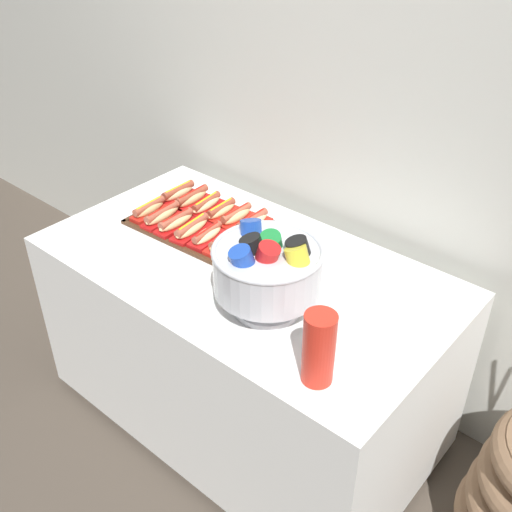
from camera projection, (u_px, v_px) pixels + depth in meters
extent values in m
plane|color=#4C4238|center=(246.00, 413.00, 2.52)|extent=(10.00, 10.00, 0.00)
cube|color=beige|center=(344.00, 69.00, 2.13)|extent=(6.00, 0.10, 2.60)
cube|color=white|center=(245.00, 341.00, 2.30)|extent=(1.45, 0.80, 0.71)
cylinder|color=black|center=(98.00, 378.00, 2.66)|extent=(0.05, 0.05, 0.04)
cylinder|color=black|center=(192.00, 315.00, 3.02)|extent=(0.05, 0.05, 0.04)
cylinder|color=black|center=(413.00, 446.00, 2.36)|extent=(0.05, 0.05, 0.04)
cube|color=#472B19|center=(200.00, 223.00, 2.32)|extent=(0.50, 0.38, 0.01)
cube|color=#472B19|center=(168.00, 241.00, 2.20)|extent=(0.48, 0.04, 0.01)
cube|color=#472B19|center=(229.00, 204.00, 2.43)|extent=(0.48, 0.04, 0.01)
cube|color=#472B19|center=(156.00, 204.00, 2.43)|extent=(0.03, 0.36, 0.01)
cube|color=#472B19|center=(248.00, 242.00, 2.20)|extent=(0.03, 0.36, 0.01)
cube|color=red|center=(149.00, 214.00, 2.35)|extent=(0.07, 0.16, 0.02)
ellipsoid|color=tan|center=(148.00, 209.00, 2.34)|extent=(0.05, 0.15, 0.04)
cylinder|color=#9E4C38|center=(148.00, 206.00, 2.33)|extent=(0.04, 0.15, 0.03)
cylinder|color=yellow|center=(148.00, 203.00, 2.33)|extent=(0.02, 0.12, 0.01)
cube|color=#B21414|center=(163.00, 220.00, 2.31)|extent=(0.07, 0.18, 0.02)
ellipsoid|color=#E0BC7F|center=(162.00, 215.00, 2.30)|extent=(0.06, 0.17, 0.04)
cylinder|color=#9E4C38|center=(162.00, 212.00, 2.29)|extent=(0.04, 0.16, 0.03)
cylinder|color=red|center=(162.00, 209.00, 2.29)|extent=(0.02, 0.14, 0.01)
cube|color=#B21414|center=(177.00, 226.00, 2.28)|extent=(0.07, 0.18, 0.02)
ellipsoid|color=#E0BC7F|center=(177.00, 221.00, 2.26)|extent=(0.05, 0.16, 0.04)
cylinder|color=#9E4C38|center=(177.00, 218.00, 2.26)|extent=(0.03, 0.15, 0.03)
cylinder|color=red|center=(176.00, 215.00, 2.25)|extent=(0.01, 0.13, 0.01)
cube|color=#B21414|center=(192.00, 233.00, 2.24)|extent=(0.09, 0.19, 0.02)
ellipsoid|color=#E0BC7F|center=(192.00, 228.00, 2.23)|extent=(0.07, 0.17, 0.04)
cylinder|color=#9E4C38|center=(192.00, 225.00, 2.22)|extent=(0.05, 0.16, 0.03)
cylinder|color=yellow|center=(191.00, 222.00, 2.21)|extent=(0.02, 0.14, 0.01)
cube|color=red|center=(207.00, 239.00, 2.20)|extent=(0.08, 0.16, 0.02)
ellipsoid|color=beige|center=(207.00, 235.00, 2.19)|extent=(0.07, 0.15, 0.04)
cylinder|color=#9E4C38|center=(207.00, 232.00, 2.18)|extent=(0.04, 0.15, 0.03)
cylinder|color=red|center=(207.00, 229.00, 2.18)|extent=(0.02, 0.12, 0.01)
cube|color=red|center=(223.00, 246.00, 2.16)|extent=(0.08, 0.16, 0.02)
ellipsoid|color=tan|center=(223.00, 241.00, 2.15)|extent=(0.07, 0.15, 0.04)
cylinder|color=#9E4C38|center=(223.00, 238.00, 2.14)|extent=(0.04, 0.14, 0.03)
cylinder|color=red|center=(223.00, 235.00, 2.14)|extent=(0.02, 0.11, 0.01)
cube|color=#B21414|center=(179.00, 198.00, 2.46)|extent=(0.06, 0.16, 0.02)
ellipsoid|color=beige|center=(178.00, 193.00, 2.45)|extent=(0.05, 0.15, 0.04)
cylinder|color=brown|center=(178.00, 190.00, 2.44)|extent=(0.03, 0.15, 0.03)
cylinder|color=yellow|center=(178.00, 187.00, 2.43)|extent=(0.01, 0.13, 0.01)
cube|color=red|center=(192.00, 203.00, 2.42)|extent=(0.07, 0.18, 0.02)
ellipsoid|color=#E0BC7F|center=(192.00, 198.00, 2.41)|extent=(0.05, 0.16, 0.04)
cylinder|color=brown|center=(192.00, 195.00, 2.40)|extent=(0.04, 0.16, 0.03)
cylinder|color=red|center=(192.00, 192.00, 2.39)|extent=(0.01, 0.14, 0.01)
cube|color=#B21414|center=(207.00, 209.00, 2.38)|extent=(0.08, 0.17, 0.02)
ellipsoid|color=beige|center=(206.00, 204.00, 2.37)|extent=(0.06, 0.16, 0.04)
cylinder|color=brown|center=(206.00, 201.00, 2.37)|extent=(0.04, 0.15, 0.03)
cylinder|color=yellow|center=(206.00, 199.00, 2.36)|extent=(0.02, 0.13, 0.01)
cube|color=red|center=(221.00, 215.00, 2.35)|extent=(0.07, 0.16, 0.02)
ellipsoid|color=#E0BC7F|center=(221.00, 210.00, 2.34)|extent=(0.06, 0.15, 0.04)
cylinder|color=brown|center=(221.00, 208.00, 2.33)|extent=(0.04, 0.14, 0.03)
cylinder|color=yellow|center=(221.00, 205.00, 2.32)|extent=(0.01, 0.12, 0.01)
cube|color=red|center=(236.00, 221.00, 2.31)|extent=(0.07, 0.16, 0.02)
ellipsoid|color=#E0BC7F|center=(236.00, 215.00, 2.30)|extent=(0.05, 0.15, 0.04)
cylinder|color=#A8563D|center=(236.00, 213.00, 2.29)|extent=(0.03, 0.15, 0.03)
cylinder|color=red|center=(236.00, 210.00, 2.28)|extent=(0.01, 0.12, 0.01)
cube|color=red|center=(252.00, 227.00, 2.27)|extent=(0.06, 0.18, 0.02)
ellipsoid|color=beige|center=(252.00, 222.00, 2.26)|extent=(0.05, 0.17, 0.04)
cylinder|color=#9E4C38|center=(252.00, 219.00, 2.25)|extent=(0.03, 0.15, 0.03)
cylinder|color=red|center=(252.00, 216.00, 2.24)|extent=(0.01, 0.13, 0.01)
cylinder|color=silver|center=(267.00, 306.00, 1.89)|extent=(0.21, 0.21, 0.02)
cone|color=silver|center=(267.00, 296.00, 1.87)|extent=(0.07, 0.07, 0.06)
cylinder|color=silver|center=(268.00, 270.00, 1.82)|extent=(0.33, 0.33, 0.14)
torus|color=silver|center=(268.00, 251.00, 1.78)|extent=(0.34, 0.34, 0.02)
cylinder|color=yellow|center=(300.00, 267.00, 1.74)|extent=(0.13, 0.10, 0.15)
cylinder|color=black|center=(301.00, 258.00, 1.78)|extent=(0.12, 0.11, 0.14)
cylinder|color=#197A33|center=(273.00, 249.00, 1.82)|extent=(0.10, 0.13, 0.15)
cylinder|color=#1E47B2|center=(252.00, 240.00, 1.86)|extent=(0.11, 0.10, 0.15)
cylinder|color=black|center=(256.00, 255.00, 1.79)|extent=(0.11, 0.09, 0.14)
cylinder|color=#1E47B2|center=(245.00, 266.00, 1.74)|extent=(0.10, 0.12, 0.14)
cylinder|color=red|center=(265.00, 262.00, 1.76)|extent=(0.11, 0.08, 0.14)
cylinder|color=red|center=(318.00, 363.00, 1.62)|extent=(0.09, 0.09, 0.12)
cylinder|color=red|center=(318.00, 357.00, 1.61)|extent=(0.09, 0.09, 0.12)
cylinder|color=red|center=(319.00, 351.00, 1.59)|extent=(0.09, 0.09, 0.12)
cylinder|color=red|center=(319.00, 346.00, 1.58)|extent=(0.09, 0.09, 0.12)
cylinder|color=red|center=(319.00, 340.00, 1.57)|extent=(0.09, 0.09, 0.12)
cylinder|color=red|center=(320.00, 333.00, 1.56)|extent=(0.09, 0.09, 0.12)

